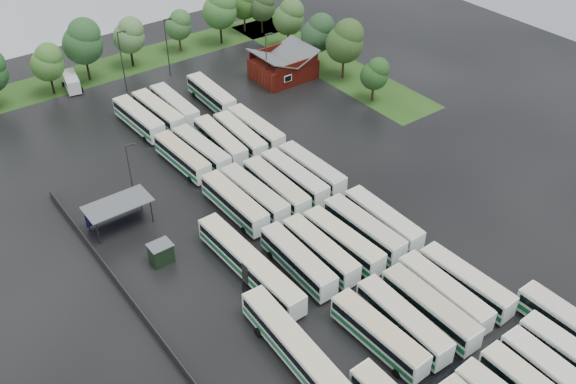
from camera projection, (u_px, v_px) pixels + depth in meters
ground at (335, 263)px, 75.78m from camera, size 160.00×160.00×0.00m
brick_building at (283, 68)px, 113.69m from camera, size 10.07×8.60×5.39m
wash_shed at (117, 206)px, 79.87m from camera, size 8.20×4.20×3.58m
utility_hut at (161, 253)px, 75.29m from camera, size 2.70×2.20×2.62m
grass_strip_north at (117, 67)px, 118.37m from camera, size 80.00×10.00×0.01m
grass_strip_east at (326, 63)px, 119.63m from camera, size 10.00×50.00×0.01m
west_fence at (133, 303)px, 69.88m from camera, size 0.10×50.00×1.20m
bus_r0c3 at (558, 380)px, 60.28m from camera, size 2.77×12.06×3.34m
bus_r0c4 at (575, 360)px, 62.23m from camera, size 2.75×11.68×3.23m
bus_r1c0 at (379, 335)px, 64.73m from camera, size 2.92×11.84×3.27m
bus_r1c1 at (403, 321)px, 66.16m from camera, size 2.87×12.02×3.33m
bus_r1c2 at (430, 308)px, 67.56m from camera, size 2.58×12.08×3.36m
bus_r1c3 at (444, 293)px, 69.38m from camera, size 2.71×11.93×3.31m
bus_r1c4 at (466, 282)px, 70.83m from camera, size 2.88×11.73×3.24m
bus_r2c0 at (298, 261)px, 73.51m from camera, size 2.86×11.93×3.30m
bus_r2c1 at (320, 250)px, 74.96m from camera, size 2.55×11.69×3.25m
bus_r2c2 at (343, 241)px, 76.22m from camera, size 3.00×11.92×3.29m
bus_r2c3 at (364, 229)px, 77.98m from camera, size 2.85×12.15×3.37m
bus_r2c4 at (383, 220)px, 79.45m from camera, size 2.66×11.95×3.32m
bus_r3c0 at (234, 203)px, 82.18m from camera, size 2.68×12.16×3.38m
bus_r3c1 at (254, 195)px, 83.58m from camera, size 2.94×12.21×3.38m
bus_r3c2 at (276, 187)px, 84.87m from camera, size 2.79×12.23×3.39m
bus_r3c3 at (294, 178)px, 86.68m from camera, size 2.73×12.04×3.34m
bus_r3c4 at (312, 169)px, 88.32m from camera, size 2.80×11.91×3.30m
bus_r4c0 at (182, 157)px, 90.91m from camera, size 2.92×11.71×3.24m
bus_r4c1 at (202, 150)px, 92.25m from camera, size 3.02×11.90×3.28m
bus_r4c2 at (220, 141)px, 94.11m from camera, size 3.12×12.09×3.34m
bus_r4c3 at (240, 136)px, 95.31m from camera, size 3.09×11.89×3.28m
bus_r4c4 at (256, 129)px, 96.96m from camera, size 2.61×12.00×3.34m
bus_r5c0 at (139, 119)px, 99.40m from camera, size 3.04×12.19×3.37m
bus_r5c1 at (158, 112)px, 101.00m from camera, size 3.08×12.30×3.40m
bus_r5c2 at (175, 106)px, 102.66m from camera, size 2.76×12.18×3.38m
bus_r5c4 at (211, 95)px, 105.64m from camera, size 3.06×12.29×3.39m
artic_bus_west_b at (250, 264)px, 72.95m from camera, size 2.86×17.95×3.32m
artic_bus_west_c at (301, 354)px, 62.63m from camera, size 3.40×18.23×3.36m
minibus at (71, 81)px, 110.42m from camera, size 3.27×6.19×2.57m
tree_north_1 at (48, 62)px, 106.43m from camera, size 5.51×5.51×9.13m
tree_north_2 at (83, 41)px, 109.71m from camera, size 6.89×6.89×11.41m
tree_north_3 at (129, 35)px, 115.00m from camera, size 5.67×5.67×9.39m
tree_north_4 at (179, 25)px, 120.84m from camera, size 4.95×4.95×8.20m
tree_north_5 at (220, 9)px, 122.63m from camera, size 6.59×6.59×10.92m
tree_north_6 at (245, 2)px, 128.14m from camera, size 5.65×5.65×9.35m
tree_east_0 at (376, 74)px, 105.02m from camera, size 4.66×4.64×7.68m
tree_east_1 at (346, 41)px, 110.59m from camera, size 6.57×6.57×10.88m
tree_east_2 at (319, 33)px, 115.04m from camera, size 5.98×5.98×9.91m
tree_east_3 at (289, 17)px, 121.30m from camera, size 5.93×5.93×9.82m
tree_east_4 at (263, 5)px, 127.70m from camera, size 5.36×5.36×8.87m
lamp_post_ne at (267, 57)px, 108.24m from camera, size 1.52×0.30×9.84m
lamp_post_nw at (131, 172)px, 81.51m from camera, size 1.45×0.28×9.40m
lamp_post_back_w at (122, 58)px, 106.78m from camera, size 1.66×0.32×10.81m
lamp_post_back_e at (167, 44)px, 111.82m from camera, size 1.62×0.32×10.50m
puddle_0 at (442, 377)px, 62.78m from camera, size 5.86×5.86×0.01m
puddle_1 at (519, 350)px, 65.46m from camera, size 4.33×4.33×0.01m
puddle_2 at (266, 287)px, 72.69m from camera, size 5.47×5.47×0.01m
puddle_3 at (356, 262)px, 75.99m from camera, size 5.16×5.16×0.01m
puddle_4 at (545, 310)px, 69.80m from camera, size 3.55×3.55×0.01m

